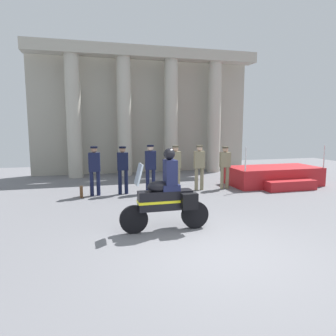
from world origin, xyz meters
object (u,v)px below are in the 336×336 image
reviewing_stand (275,176)px  briefcase_on_ground (81,192)px  officer_in_row_2 (151,165)px  officer_in_row_5 (225,164)px  officer_in_row_3 (176,164)px  officer_in_row_0 (95,167)px  motorcycle_with_rider (168,197)px  officer_in_row_4 (199,164)px  officer_in_row_1 (123,166)px

reviewing_stand → briefcase_on_ground: bearing=-178.9°
officer_in_row_2 → officer_in_row_5: size_ratio=1.07×
reviewing_stand → officer_in_row_3: 4.21m
officer_in_row_0 → motorcycle_with_rider: (1.49, -4.09, -0.20)m
motorcycle_with_rider → reviewing_stand: bearing=-143.5°
officer_in_row_3 → motorcycle_with_rider: size_ratio=0.80×
officer_in_row_4 → motorcycle_with_rider: (-2.30, -4.04, -0.19)m
officer_in_row_0 → officer_in_row_3: 2.89m
officer_in_row_1 → motorcycle_with_rider: (0.52, -4.10, -0.19)m
officer_in_row_0 → officer_in_row_5: (4.81, -0.08, -0.05)m
officer_in_row_0 → motorcycle_with_rider: motorcycle_with_rider is taller
officer_in_row_5 → officer_in_row_0: bearing=5.5°
officer_in_row_4 → briefcase_on_ground: size_ratio=4.64×
officer_in_row_3 → motorcycle_with_rider: motorcycle_with_rider is taller
officer_in_row_4 → briefcase_on_ground: bearing=7.2°
officer_in_row_5 → officer_in_row_3: bearing=2.9°
officer_in_row_1 → motorcycle_with_rider: size_ratio=0.80×
officer_in_row_2 → officer_in_row_4: officer_in_row_2 is taller
officer_in_row_4 → officer_in_row_5: size_ratio=1.04×
officer_in_row_4 → briefcase_on_ground: 4.32m
reviewing_stand → officer_in_row_3: officer_in_row_3 is taller
reviewing_stand → officer_in_row_1: 6.13m
officer_in_row_1 → motorcycle_with_rider: motorcycle_with_rider is taller
officer_in_row_2 → motorcycle_with_rider: bearing=90.0°
officer_in_row_2 → briefcase_on_ground: 2.54m
reviewing_stand → briefcase_on_ground: 7.52m
motorcycle_with_rider → officer_in_row_1: bearing=-82.7°
officer_in_row_0 → briefcase_on_ground: 0.95m
officer_in_row_0 → officer_in_row_5: size_ratio=1.05×
reviewing_stand → motorcycle_with_rider: bearing=-143.5°
officer_in_row_1 → officer_in_row_3: (1.93, 0.03, -0.00)m
officer_in_row_2 → officer_in_row_4: 1.84m
reviewing_stand → officer_in_row_0: (-7.05, -0.03, 0.64)m
officer_in_row_5 → briefcase_on_ground: officer_in_row_5 is taller
officer_in_row_2 → officer_in_row_3: 0.95m
officer_in_row_1 → officer_in_row_4: bearing=-174.7°
reviewing_stand → officer_in_row_4: officer_in_row_4 is taller
officer_in_row_4 → officer_in_row_2: bearing=5.9°
officer_in_row_0 → reviewing_stand: bearing=-173.4°
officer_in_row_0 → officer_in_row_3: bearing=-172.9°
officer_in_row_0 → officer_in_row_2: bearing=-174.6°
officer_in_row_4 → officer_in_row_5: 1.03m
officer_in_row_5 → briefcase_on_ground: 5.33m
officer_in_row_0 → officer_in_row_1: 0.96m
officer_in_row_1 → reviewing_stand: bearing=-173.4°
officer_in_row_1 → officer_in_row_4: (2.82, -0.05, -0.00)m
officer_in_row_3 → officer_in_row_2: bearing=10.6°
officer_in_row_3 → briefcase_on_ground: officer_in_row_3 is taller
reviewing_stand → officer_in_row_5: (-2.24, -0.11, 0.60)m
briefcase_on_ground → officer_in_row_0: bearing=13.5°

